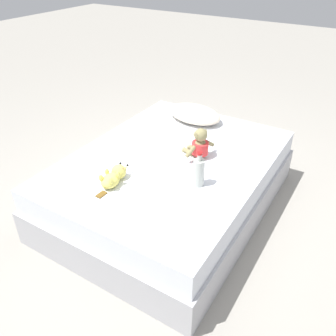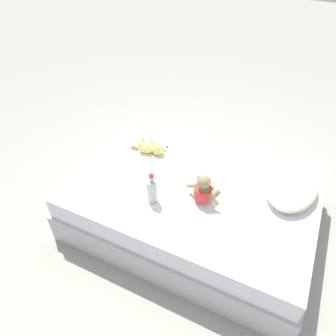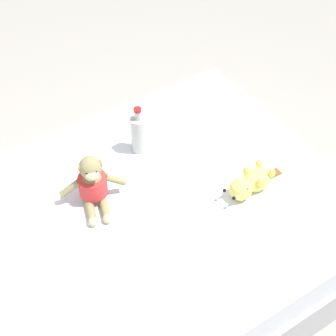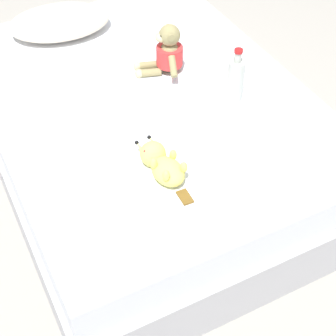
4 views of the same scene
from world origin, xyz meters
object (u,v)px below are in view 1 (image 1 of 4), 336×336
Objects in this scene: pillow at (194,114)px; glass_bottle at (199,172)px; bed at (171,183)px; plush_yellow_creature at (114,176)px; plush_monkey at (199,145)px.

pillow is 1.00m from glass_bottle.
plush_yellow_creature is at bearing -108.11° from bed.
bed is 7.47× the size of glass_bottle.
bed is 0.51m from glass_bottle.
bed is 0.57m from plush_yellow_creature.
plush_monkey is (0.33, -0.55, 0.04)m from pillow.
plush_yellow_creature is (-0.15, -0.47, 0.28)m from bed.
pillow is 1.14m from plush_yellow_creature.
plush_yellow_creature is at bearing -151.03° from glass_bottle.
plush_yellow_creature is 1.33× the size of glass_bottle.
plush_monkey reaches higher than pillow.
glass_bottle is (0.48, 0.27, 0.05)m from plush_yellow_creature.
glass_bottle is at bearing 28.97° from plush_yellow_creature.
plush_monkey reaches higher than plush_yellow_creature.
pillow is 1.97× the size of plush_monkey.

